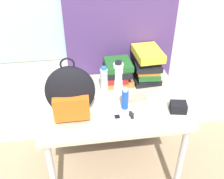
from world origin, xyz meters
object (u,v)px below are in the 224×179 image
Objects in this scene: wristwatch at (131,115)px; book_stack_center at (147,65)px; book_stack_left at (118,72)px; camera_pouch at (178,107)px; cell_phone at (117,118)px; sports_bottle at (118,76)px; water_bottle at (104,80)px; sunglasses_case at (135,98)px; sunscreen_bottle at (125,99)px; backpack at (70,93)px.

book_stack_center is at bearing 63.91° from wristwatch.
camera_pouch is (0.36, -0.42, -0.07)m from book_stack_left.
book_stack_center is 0.46m from camera_pouch.
sports_bottle is at bearing 79.86° from cell_phone.
book_stack_left is 3.20× the size of wristwatch.
water_bottle is 0.28m from sunglasses_case.
book_stack_left reaches higher than sunscreen_bottle.
cell_phone is (-0.07, -0.44, -0.09)m from book_stack_left.
book_stack_center is 0.27m from sports_bottle.
cell_phone is at bearing -17.08° from backpack.
water_bottle is at bearing 146.12° from camera_pouch.
sports_bottle is 1.47× the size of sunscreen_bottle.
sunglasses_case is (0.47, 0.09, -0.16)m from backpack.
book_stack_center is at bearing 106.70° from camera_pouch.
camera_pouch reaches higher than cell_phone.
water_bottle reaches higher than sunglasses_case.
sports_bottle is 2.74× the size of cell_phone.
water_bottle is (0.25, 0.25, -0.08)m from backpack.
wristwatch is (-0.06, -0.16, -0.01)m from sunglasses_case.
sunscreen_bottle is 1.08× the size of sunglasses_case.
water_bottle is 2.35× the size of cell_phone.
backpack is at bearing 174.41° from camera_pouch.
backpack is 0.36m from cell_phone.
water_bottle is at bearing 97.73° from cell_phone.
cell_phone is at bearing -177.37° from camera_pouch.
sunglasses_case is at bearing 11.02° from backpack.
book_stack_left is 0.84× the size of book_stack_center.
book_stack_left reaches higher than sunglasses_case.
sunscreen_bottle is at bearing -90.37° from book_stack_left.
sports_bottle reaches higher than sunglasses_case.
water_bottle reaches higher than sunscreen_bottle.
book_stack_left is 1.50× the size of sunscreen_bottle.
wristwatch is at bearing -65.34° from water_bottle.
backpack is at bearing -136.93° from book_stack_left.
book_stack_left reaches higher than wristwatch.
book_stack_left is 0.46m from cell_phone.
water_bottle reaches higher than book_stack_left.
backpack is 0.71m from book_stack_center.
sports_bottle is at bearing 96.86° from wristwatch.
book_stack_center reaches higher than sunscreen_bottle.
book_stack_left is 1.03× the size of sports_bottle.
wristwatch is (0.40, -0.07, -0.18)m from backpack.
book_stack_center is 3.80× the size of wristwatch.
backpack is 2.59× the size of sunscreen_bottle.
sports_bottle is 0.37m from cell_phone.
water_bottle is (-0.36, -0.10, -0.04)m from book_stack_center.
camera_pouch reaches higher than sunglasses_case.
book_stack_left is 1.99× the size of camera_pouch.
backpack reaches higher than book_stack_left.
sunscreen_bottle is (-0.24, -0.34, -0.07)m from book_stack_center.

